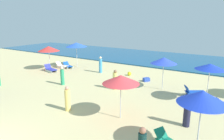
{
  "coord_description": "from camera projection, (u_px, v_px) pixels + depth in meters",
  "views": [
    {
      "loc": [
        8.41,
        -2.74,
        5.18
      ],
      "look_at": [
        -0.02,
        10.42,
        1.34
      ],
      "focal_mm": 32.33,
      "sensor_mm": 36.0,
      "label": 1
    }
  ],
  "objects": [
    {
      "name": "ocean",
      "position": [
        166.0,
        59.0,
        27.58
      ],
      "size": [
        60.0,
        11.79,
        0.12
      ],
      "primitive_type": "cube",
      "color": "#15507E",
      "rests_on": "ground_plane"
    },
    {
      "name": "umbrella_0",
      "position": [
        121.0,
        79.0,
        10.49
      ],
      "size": [
        1.97,
        1.97,
        2.43
      ],
      "color": "silver",
      "rests_on": "ground_plane"
    },
    {
      "name": "umbrella_1",
      "position": [
        164.0,
        61.0,
        15.07
      ],
      "size": [
        1.97,
        1.97,
        2.51
      ],
      "color": "silver",
      "rests_on": "ground_plane"
    },
    {
      "name": "umbrella_3",
      "position": [
        202.0,
        97.0,
        7.43
      ],
      "size": [
        1.84,
        1.84,
        2.68
      ],
      "color": "silver",
      "rests_on": "ground_plane"
    },
    {
      "name": "umbrella_4",
      "position": [
        76.0,
        45.0,
        22.71
      ],
      "size": [
        2.4,
        2.4,
        2.77
      ],
      "color": "silver",
      "rests_on": "ground_plane"
    },
    {
      "name": "lounge_chair_4_0",
      "position": [
        68.0,
        66.0,
        22.64
      ],
      "size": [
        1.44,
        1.03,
        0.63
      ],
      "rotation": [
        0.0,
        0.0,
        1.2
      ],
      "color": "silver",
      "rests_on": "ground_plane"
    },
    {
      "name": "umbrella_5",
      "position": [
        210.0,
        67.0,
        12.51
      ],
      "size": [
        1.81,
        1.81,
        2.59
      ],
      "color": "silver",
      "rests_on": "ground_plane"
    },
    {
      "name": "lounge_chair_5_0",
      "position": [
        194.0,
        92.0,
        14.2
      ],
      "size": [
        1.55,
        1.31,
        0.75
      ],
      "rotation": [
        0.0,
        0.0,
        2.16
      ],
      "color": "silver",
      "rests_on": "ground_plane"
    },
    {
      "name": "umbrella_8",
      "position": [
        49.0,
        49.0,
        21.31
      ],
      "size": [
        2.27,
        2.27,
        2.55
      ],
      "color": "silver",
      "rests_on": "ground_plane"
    },
    {
      "name": "lounge_chair_8_0",
      "position": [
        51.0,
        69.0,
        20.98
      ],
      "size": [
        1.58,
        0.91,
        0.71
      ],
      "rotation": [
        0.0,
        0.0,
        1.39
      ],
      "color": "silver",
      "rests_on": "ground_plane"
    },
    {
      "name": "lounge_chair_8_1",
      "position": [
        62.0,
        66.0,
        22.59
      ],
      "size": [
        1.45,
        0.71,
        0.68
      ],
      "rotation": [
        0.0,
        0.0,
        1.59
      ],
      "color": "silver",
      "rests_on": "ground_plane"
    },
    {
      "name": "beachgoer_0",
      "position": [
        187.0,
        112.0,
        10.0
      ],
      "size": [
        0.39,
        0.39,
        1.62
      ],
      "rotation": [
        0.0,
        0.0,
        1.4
      ],
      "color": "#23233E",
      "rests_on": "ground_plane"
    },
    {
      "name": "beachgoer_3",
      "position": [
        115.0,
        80.0,
        15.5
      ],
      "size": [
        0.45,
        0.45,
        1.54
      ],
      "rotation": [
        0.0,
        0.0,
        0.18
      ],
      "color": "#E8DE76",
      "rests_on": "ground_plane"
    },
    {
      "name": "beachgoer_4",
      "position": [
        62.0,
        76.0,
        16.57
      ],
      "size": [
        0.32,
        0.32,
        1.53
      ],
      "rotation": [
        0.0,
        0.0,
        3.1
      ],
      "color": "#2B9868",
      "rests_on": "ground_plane"
    },
    {
      "name": "beachgoer_5",
      "position": [
        68.0,
        99.0,
        11.79
      ],
      "size": [
        0.35,
        0.35,
        1.51
      ],
      "rotation": [
        0.0,
        0.0,
        0.08
      ],
      "color": "#F9D671",
      "rests_on": "ground_plane"
    },
    {
      "name": "beachgoer_6",
      "position": [
        101.0,
        65.0,
        20.45
      ],
      "size": [
        0.45,
        0.45,
        1.67
      ],
      "rotation": [
        0.0,
        0.0,
        5.48
      ],
      "color": "#3F96D3",
      "rests_on": "ground_plane"
    },
    {
      "name": "beach_ball_0",
      "position": [
        129.0,
        74.0,
        19.5
      ],
      "size": [
        0.38,
        0.38,
        0.38
      ],
      "primitive_type": "sphere",
      "color": "yellow",
      "rests_on": "ground_plane"
    },
    {
      "name": "cooler_box_1",
      "position": [
        146.0,
        80.0,
        17.62
      ],
      "size": [
        0.6,
        0.66,
        0.32
      ],
      "primitive_type": "cube",
      "rotation": [
        0.0,
        0.0,
        4.12
      ],
      "color": "#2A4AB9",
      "rests_on": "ground_plane"
    }
  ]
}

